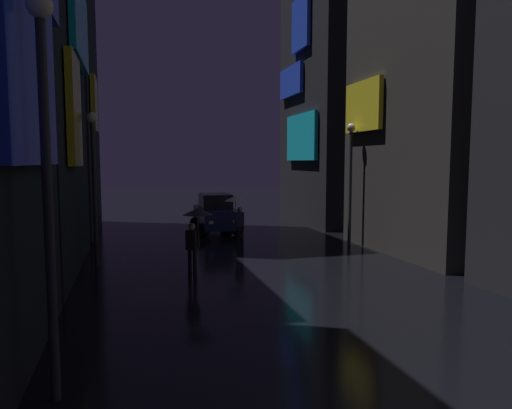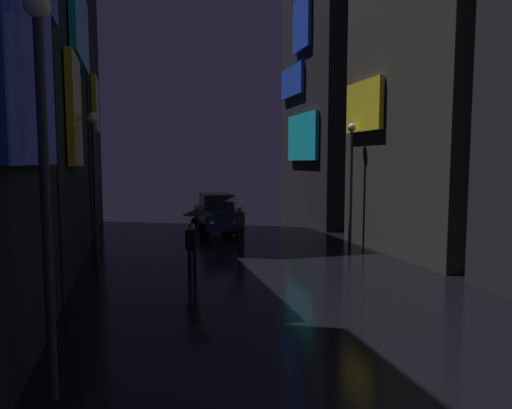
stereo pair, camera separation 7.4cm
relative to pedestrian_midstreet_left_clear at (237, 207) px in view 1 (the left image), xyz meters
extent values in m
cube|color=#264CF9|center=(-5.69, -10.03, 3.30)|extent=(0.20, 3.75, 3.00)
cube|color=black|center=(-7.84, -2.34, 4.59)|extent=(4.00, 7.95, 12.53)
cube|color=yellow|center=(-5.69, -3.91, 3.29)|extent=(0.20, 2.10, 3.15)
cube|color=#19D8F2|center=(-5.69, -1.48, 6.40)|extent=(0.20, 4.28, 2.59)
cube|color=yellow|center=(-5.69, 4.57, 4.49)|extent=(0.20, 1.95, 2.49)
cube|color=yellow|center=(5.01, -1.18, 4.09)|extent=(0.20, 2.71, 2.03)
cube|color=black|center=(7.16, 6.28, 5.67)|extent=(4.00, 7.17, 14.67)
cube|color=#19D8F2|center=(5.01, 5.74, 3.20)|extent=(0.20, 4.17, 2.56)
cube|color=#264CF9|center=(5.01, 7.47, 6.50)|extent=(0.20, 3.41, 1.71)
cube|color=#264CF9|center=(5.01, 5.98, 9.36)|extent=(0.20, 2.36, 2.85)
cylinder|color=black|center=(0.21, -0.03, -1.24)|extent=(0.12, 0.12, 0.85)
cylinder|color=black|center=(0.04, 0.02, -1.24)|extent=(0.12, 0.12, 0.85)
cube|color=#333859|center=(0.13, -0.01, -0.52)|extent=(0.39, 0.31, 0.60)
sphere|color=tan|center=(0.13, -0.01, -0.11)|extent=(0.22, 0.22, 0.22)
cylinder|color=#333859|center=(-0.06, 0.00, -0.47)|extent=(0.09, 0.09, 0.50)
cylinder|color=slate|center=(-0.06, 0.00, -0.13)|extent=(0.02, 0.02, 0.77)
cone|color=silver|center=(-0.06, 0.00, 0.35)|extent=(0.90, 0.90, 0.20)
cylinder|color=black|center=(-2.50, -4.36, -1.24)|extent=(0.12, 0.12, 0.85)
cylinder|color=black|center=(-2.36, -4.47, -1.24)|extent=(0.12, 0.12, 0.85)
cube|color=black|center=(-2.43, -4.41, -0.52)|extent=(0.40, 0.38, 0.60)
sphere|color=beige|center=(-2.43, -4.41, -0.11)|extent=(0.22, 0.22, 0.22)
cylinder|color=black|center=(-2.26, -4.49, -0.47)|extent=(0.09, 0.09, 0.50)
cylinder|color=slate|center=(-2.26, -4.49, -0.13)|extent=(0.02, 0.02, 0.77)
cone|color=black|center=(-2.26, -4.49, 0.35)|extent=(0.90, 0.90, 0.20)
cube|color=navy|center=(-0.11, 4.25, -0.90)|extent=(1.76, 4.12, 0.90)
cube|color=black|center=(-0.11, 4.25, -0.10)|extent=(1.47, 1.86, 0.70)
cylinder|color=black|center=(0.68, 2.91, -1.35)|extent=(0.64, 0.23, 0.64)
cylinder|color=black|center=(-0.94, 2.93, -1.35)|extent=(0.64, 0.23, 0.64)
cylinder|color=black|center=(0.71, 5.57, -1.35)|extent=(0.64, 0.23, 0.64)
cylinder|color=black|center=(-0.90, 5.59, -1.35)|extent=(0.64, 0.23, 0.64)
cube|color=white|center=(0.41, 2.17, -0.90)|extent=(0.20, 0.06, 0.14)
cube|color=white|center=(-0.69, 2.19, -0.90)|extent=(0.20, 0.06, 0.14)
cylinder|color=#2D2D33|center=(4.66, -0.84, 0.70)|extent=(0.14, 0.14, 4.74)
sphere|color=#F9EFCC|center=(4.66, -0.84, 3.25)|extent=(0.36, 0.36, 0.36)
cylinder|color=#2D2D33|center=(-5.34, -2.09, 0.71)|extent=(0.14, 0.14, 4.77)
sphere|color=#F9EFCC|center=(-5.34, -2.09, 3.28)|extent=(0.36, 0.36, 0.36)
cylinder|color=#2D2D33|center=(-5.34, -11.05, 1.07)|extent=(0.14, 0.14, 5.47)
sphere|color=#F9EFCC|center=(-5.34, -11.05, 3.98)|extent=(0.36, 0.36, 0.36)
camera|label=1|loc=(-4.21, -18.08, 1.84)|focal=32.00mm
camera|label=2|loc=(-4.14, -18.10, 1.84)|focal=32.00mm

